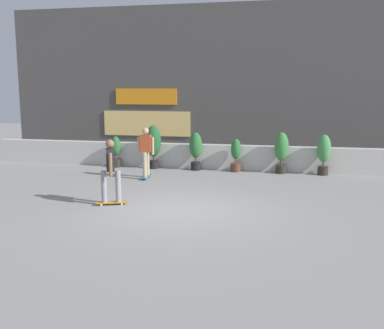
% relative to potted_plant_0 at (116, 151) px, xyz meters
% --- Properties ---
extents(ground_plane, '(48.00, 48.00, 0.00)m').
position_rel_potted_plant_0_xyz_m(ground_plane, '(3.84, -5.55, -0.61)').
color(ground_plane, gray).
extents(planter_wall, '(18.00, 0.40, 0.90)m').
position_rel_potted_plant_0_xyz_m(planter_wall, '(3.84, 0.45, -0.16)').
color(planter_wall, beige).
rests_on(planter_wall, ground).
extents(building_backdrop, '(20.00, 2.08, 6.50)m').
position_rel_potted_plant_0_xyz_m(building_backdrop, '(3.83, 4.45, 2.63)').
color(building_backdrop, '#4C4947').
rests_on(building_backdrop, ground).
extents(potted_plant_0, '(0.36, 0.36, 1.18)m').
position_rel_potted_plant_0_xyz_m(potted_plant_0, '(0.00, 0.00, 0.00)').
color(potted_plant_0, '#2D2823').
rests_on(potted_plant_0, ground).
extents(potted_plant_1, '(0.57, 0.57, 1.62)m').
position_rel_potted_plant_0_xyz_m(potted_plant_1, '(1.49, -0.00, 0.34)').
color(potted_plant_1, black).
rests_on(potted_plant_1, ground).
extents(potted_plant_2, '(0.46, 0.46, 1.39)m').
position_rel_potted_plant_0_xyz_m(potted_plant_2, '(3.10, -0.00, 0.18)').
color(potted_plant_2, black).
rests_on(potted_plant_2, ground).
extents(potted_plant_3, '(0.36, 0.36, 1.19)m').
position_rel_potted_plant_0_xyz_m(potted_plant_3, '(4.57, -0.00, 0.01)').
color(potted_plant_3, brown).
rests_on(potted_plant_3, ground).
extents(potted_plant_4, '(0.49, 0.49, 1.46)m').
position_rel_potted_plant_0_xyz_m(potted_plant_4, '(6.17, -0.00, 0.23)').
color(potted_plant_4, '#2D2823').
rests_on(potted_plant_4, ground).
extents(potted_plant_5, '(0.47, 0.47, 1.41)m').
position_rel_potted_plant_0_xyz_m(potted_plant_5, '(7.61, -0.00, 0.19)').
color(potted_plant_5, '#2D2823').
rests_on(potted_plant_5, ground).
extents(skater_by_wall_left, '(0.56, 0.81, 1.70)m').
position_rel_potted_plant_0_xyz_m(skater_by_wall_left, '(1.81, -1.88, 0.33)').
color(skater_by_wall_left, '#266699').
rests_on(skater_by_wall_left, ground).
extents(skater_by_wall_right, '(0.82, 0.52, 1.70)m').
position_rel_potted_plant_0_xyz_m(skater_by_wall_right, '(2.00, -5.40, 0.33)').
color(skater_by_wall_right, '#BF8C26').
rests_on(skater_by_wall_right, ground).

